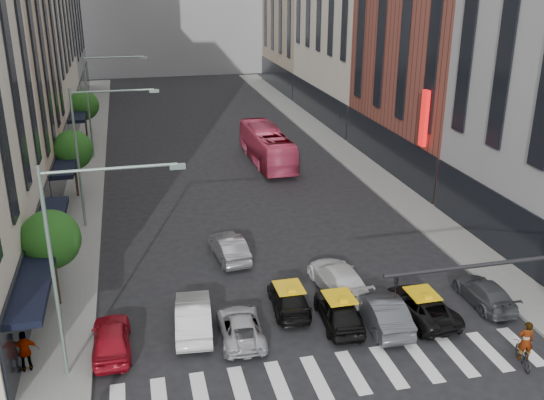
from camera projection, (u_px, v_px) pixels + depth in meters
ground at (352, 397)px, 23.85m from camera, size 160.00×160.00×0.00m
sidewalk_left at (85, 179)px, 48.59m from camera, size 3.00×96.00×0.15m
sidewalk_right at (355, 160)px, 53.61m from camera, size 3.00×96.00×0.15m
building_right_b at (442, 8)px, 47.51m from camera, size 8.00×18.00×26.00m
tree_near at (51, 240)px, 29.07m from camera, size 2.88×2.88×4.95m
tree_mid at (73, 150)px, 43.62m from camera, size 2.88×2.88×4.95m
tree_far at (84, 105)px, 58.17m from camera, size 2.88×2.88×4.95m
streetlamp_near at (76, 245)px, 23.20m from camera, size 5.38×0.25×9.00m
streetlamp_mid at (91, 139)px, 37.75m from camera, size 5.38×0.25×9.00m
streetlamp_far at (99, 93)px, 52.30m from camera, size 5.38×0.25×9.00m
liberty_sign at (424, 118)px, 42.66m from camera, size 0.30×0.70×4.00m
car_red at (111, 338)px, 26.48m from camera, size 1.67×4.12×1.40m
car_white_front at (193, 316)px, 28.07m from camera, size 2.03×4.75×1.52m
car_silver at (241, 326)px, 27.54m from camera, size 2.14×4.28×1.16m
taxi_left at (289, 299)px, 29.83m from camera, size 2.05×4.34×1.22m
taxi_center at (339, 311)px, 28.56m from camera, size 1.99×4.32×1.43m
car_grey_mid at (381, 310)px, 28.52m from camera, size 1.80×4.70×1.53m
taxi_right at (421, 306)px, 29.15m from camera, size 2.50×4.77×1.28m
car_grey_curb at (484, 292)px, 30.40m from camera, size 1.81×4.26×1.23m
car_row2_left at (229, 247)px, 35.17m from camera, size 1.96×4.48×1.43m
car_row2_right at (338, 278)px, 31.53m from camera, size 2.25×5.22×1.50m
bus at (267, 146)px, 52.52m from camera, size 2.78×11.04×3.06m
motorcycle at (523, 355)px, 25.69m from camera, size 1.10×1.88×0.94m
rider at (528, 327)px, 25.20m from camera, size 0.77×0.61×1.84m
pedestrian_far at (25, 351)px, 24.92m from camera, size 1.13×0.60×1.84m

